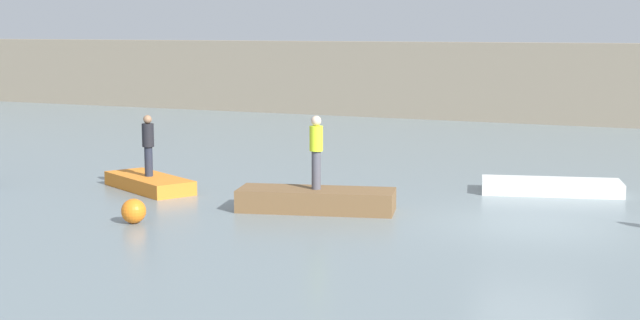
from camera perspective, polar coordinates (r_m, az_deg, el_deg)
ground_plane at (r=21.08m, az=13.07°, el=-3.99°), size 120.00×120.00×0.00m
embankment_wall at (r=42.88m, az=19.06°, el=4.41°), size 80.00×1.20×3.70m
rowboat_orange at (r=25.39m, az=-10.59°, el=-1.42°), size 3.29×2.48×0.38m
rowboat_brown at (r=22.08m, az=-0.24°, el=-2.51°), size 3.95×2.14×0.54m
rowboat_white at (r=25.20m, az=14.20°, el=-1.62°), size 3.85×2.17×0.36m
person_hiviz_shirt at (r=21.88m, az=-0.24°, el=0.75°), size 0.32×0.32×1.78m
person_dark_shirt at (r=25.23m, az=-10.66°, el=1.09°), size 0.32×0.32×1.67m
mooring_buoy at (r=21.13m, az=-11.53°, el=-3.13°), size 0.56×0.56×0.56m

